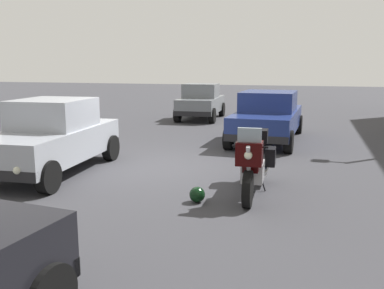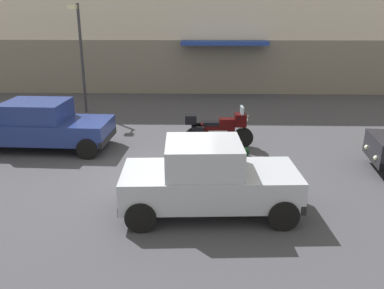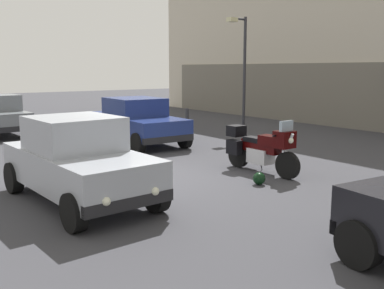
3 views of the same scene
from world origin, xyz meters
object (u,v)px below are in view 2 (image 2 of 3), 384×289
Objects in this scene: helmet at (245,152)px; car_wagon_end at (208,178)px; motorcycle at (217,129)px; car_sedan_far at (39,125)px; streetlamp_curbside at (80,48)px; bollard_curbside at (18,107)px.

helmet is 3.93m from car_wagon_end.
motorcycle is 1.30m from helmet.
car_sedan_far is at bearing 175.16° from helmet.
streetlamp_curbside is 3.58m from bollard_curbside.
motorcycle is at bearing 133.91° from helmet.
car_wagon_end is (5.37, -4.24, 0.03)m from car_sedan_far.
car_sedan_far is at bearing -178.92° from motorcycle.
helmet is (0.83, -0.87, -0.48)m from motorcycle.
car_wagon_end reaches higher than helmet.
car_wagon_end is 10.67m from streetlamp_curbside.
streetlamp_curbside is (0.10, 4.81, 2.01)m from car_sedan_far.
streetlamp_curbside is at bearing 18.21° from bollard_curbside.
bollard_curbside is (-7.85, 8.21, -0.36)m from car_wagon_end.
bollard_curbside is (-2.47, 3.97, -0.34)m from car_sedan_far.
car_wagon_end reaches higher than motorcycle.
bollard_curbside is at bearing 130.71° from car_wagon_end.
car_sedan_far is 5.51× the size of bollard_curbside.
car_sedan_far reaches higher than bollard_curbside.
helmet is 10.10m from bollard_curbside.
car_sedan_far is 4.69m from bollard_curbside.
motorcycle reaches higher than helmet.
streetlamp_curbside is (-5.62, 4.50, 2.17)m from motorcycle.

